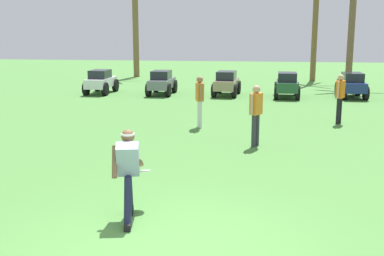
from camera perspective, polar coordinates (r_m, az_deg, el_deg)
ground_plane at (r=6.65m, az=-2.65°, el=-14.49°), size 80.00×80.00×0.00m
frisbee_thrower at (r=7.51m, az=-7.57°, el=-4.96°), size 0.47×1.14×1.41m
frisbee_in_flight at (r=8.02m, az=-5.88°, el=-5.09°), size 0.35×0.35×0.08m
teammate_near_sideline at (r=14.50m, az=0.92°, el=3.71°), size 0.29×0.49×1.56m
teammate_midfield at (r=15.81m, az=17.14°, el=3.86°), size 0.33×0.47×1.56m
teammate_deep at (r=12.24m, az=7.59°, el=2.16°), size 0.34×0.47×1.56m
parked_car_slot_a at (r=22.90m, az=-10.75°, el=5.46°), size 1.10×2.21×1.10m
parked_car_slot_b at (r=22.16m, az=-3.61°, el=5.44°), size 1.10×2.21×1.10m
parked_car_slot_c at (r=21.85m, az=4.12°, el=5.34°), size 1.23×2.26×1.10m
parked_car_slot_d at (r=21.55m, az=11.19°, el=5.07°), size 1.15×2.23×1.10m
parked_car_slot_e at (r=22.19m, az=18.40°, el=4.88°), size 1.12×2.22×1.10m
palm_tree_far_left at (r=30.77m, az=-6.72°, el=12.95°), size 3.14×3.66×6.36m
palm_tree_left_of_centre at (r=28.81m, az=14.46°, el=12.44°), size 3.13×3.70×5.84m
palm_tree_right_of_centre at (r=26.87m, az=18.49°, el=12.71°), size 3.65×3.47×6.39m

